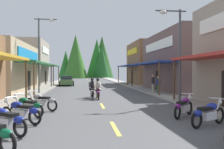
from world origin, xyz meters
name	(u,v)px	position (x,y,z in m)	size (l,w,h in m)	color
ground	(92,88)	(0.00, 32.20, -0.05)	(9.33, 94.40, 0.10)	#4C4C4F
sidewalk_left	(46,87)	(-5.69, 32.20, 0.06)	(2.06, 94.40, 0.12)	gray
sidewalk_right	(135,87)	(5.69, 32.20, 0.06)	(2.06, 94.40, 0.12)	#9E9991
centerline_dashes	(91,86)	(0.00, 35.88, 0.01)	(0.16, 70.65, 0.01)	#E0C64C
storefront_left_far	(22,63)	(-10.22, 38.71, 3.30)	(8.85, 9.23, 6.61)	gray
storefront_right_middle	(187,62)	(9.94, 25.48, 3.06)	(8.30, 13.37, 6.11)	brown
storefront_right_far	(157,63)	(10.75, 39.46, 3.32)	(9.91, 10.68, 6.64)	brown
streetlamp_left	(42,45)	(-4.79, 22.72, 4.38)	(2.02, 0.30, 6.84)	#474C51
streetlamp_right	(175,42)	(4.76, 14.99, 3.93)	(2.02, 0.30, 6.03)	#474C51
motorcycle_parked_right_2	(208,113)	(3.53, 8.20, 0.49)	(1.89, 1.18, 1.04)	black
motorcycle_parked_right_3	(184,106)	(3.36, 10.16, 0.49)	(1.52, 1.65, 1.04)	black
motorcycle_parked_left_1	(5,120)	(-3.66, 7.70, 0.49)	(1.74, 1.40, 1.04)	black
motorcycle_parked_left_2	(21,111)	(-3.59, 9.50, 0.49)	(1.86, 1.23, 1.04)	black
motorcycle_parked_left_3	(27,106)	(-3.69, 11.07, 0.49)	(1.77, 1.37, 1.04)	black
motorcycle_parked_left_4	(41,101)	(-3.33, 12.84, 0.49)	(1.88, 1.19, 1.04)	black
rider_cruising_lead	(98,90)	(-0.05, 18.14, 0.66)	(0.60, 2.14, 1.57)	black
rider_cruising_trailing	(92,89)	(-0.43, 19.03, 0.66)	(0.60, 2.14, 1.57)	black
pedestrian_by_shop	(153,83)	(5.25, 22.03, 1.02)	(0.28, 0.57, 1.76)	#B2A599
pedestrian_waiting	(158,84)	(5.53, 21.30, 0.94)	(0.49, 0.41, 1.63)	#3F593F
parked_car_curbside	(66,81)	(-3.46, 36.43, 0.69)	(2.27, 4.40, 1.40)	#4C723F
treeline_backdrop	(91,59)	(1.42, 80.80, 6.09)	(17.73, 14.80, 13.76)	#306A23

